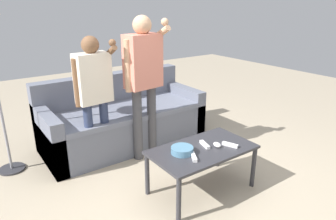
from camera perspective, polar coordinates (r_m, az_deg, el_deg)
ground_plane at (r=3.12m, az=2.97°, el=-15.16°), size 12.00×12.00×0.00m
couch at (r=4.05m, az=-8.48°, el=-1.88°), size 2.04×0.89×0.88m
coffee_table at (r=2.98m, az=6.38°, el=-8.10°), size 1.00×0.56×0.46m
snack_bowl at (r=2.84m, az=2.65°, el=-7.48°), size 0.21×0.21×0.06m
game_remote_nunchuk at (r=2.99m, az=9.13°, el=-6.41°), size 0.06×0.09×0.05m
player_center at (r=3.44m, az=-4.59°, el=7.07°), size 0.50×0.32×1.65m
player_left at (r=3.32m, az=-13.65°, el=4.00°), size 0.44×0.28×1.46m
game_remote_wand_near at (r=3.03m, az=11.49°, el=-6.36°), size 0.09×0.16×0.03m
game_remote_wand_far at (r=2.77m, az=4.80°, el=-8.69°), size 0.10×0.15×0.03m
game_remote_wand_spare at (r=3.00m, az=6.87°, el=-6.41°), size 0.08×0.16×0.03m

